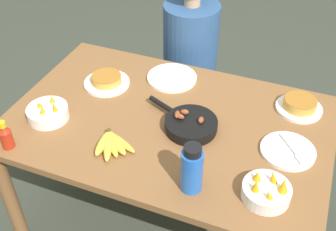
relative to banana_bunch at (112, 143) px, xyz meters
name	(u,v)px	position (x,y,z in m)	size (l,w,h in m)	color
ground_plane	(168,217)	(0.16, 0.25, -0.74)	(14.00, 14.00, 0.00)	#383D33
dining_table	(168,136)	(0.16, 0.25, -0.11)	(1.47, 0.95, 0.72)	brown
banana_bunch	(112,143)	(0.00, 0.00, 0.00)	(0.18, 0.19, 0.04)	gold
skillet	(190,124)	(0.27, 0.23, 0.01)	(0.36, 0.24, 0.08)	black
frittata_plate_center	(299,105)	(0.71, 0.55, 0.01)	(0.22, 0.22, 0.06)	white
frittata_plate_side	(107,81)	(-0.24, 0.40, 0.00)	(0.23, 0.23, 0.05)	white
empty_plate_near_front	(172,78)	(0.06, 0.57, -0.01)	(0.26, 0.26, 0.02)	white
empty_plate_far_left	(288,151)	(0.70, 0.24, -0.01)	(0.23, 0.23, 0.02)	white
fruit_bowl_mango	(266,191)	(0.67, -0.03, 0.02)	(0.18, 0.18, 0.11)	white
fruit_bowl_citrus	(48,113)	(-0.36, 0.06, 0.01)	(0.19, 0.19, 0.11)	white
water_bottle	(192,169)	(0.39, -0.09, 0.08)	(0.09, 0.09, 0.21)	blue
hot_sauce_bottle	(6,136)	(-0.41, -0.16, 0.04)	(0.05, 0.05, 0.14)	#B72814
person_figure	(189,73)	(0.02, 0.97, -0.24)	(0.36, 0.36, 1.20)	black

